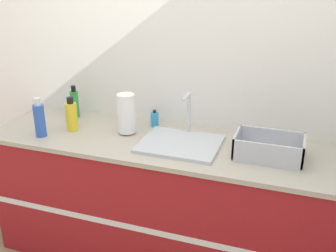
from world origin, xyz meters
TOP-DOWN VIEW (x-y plane):
  - wall_back at (0.00, 0.68)m, footprint 4.65×0.06m
  - counter_cabinet at (0.00, 0.32)m, footprint 2.27×0.67m
  - sink at (0.13, 0.30)m, footprint 0.49×0.41m
  - paper_towel_roll at (-0.26, 0.36)m, footprint 0.12×0.12m
  - dish_rack at (0.66, 0.30)m, footprint 0.39×0.24m
  - bottle_yellow at (-0.64, 0.30)m, footprint 0.08×0.08m
  - bottle_green at (-0.75, 0.52)m, footprint 0.06×0.06m
  - bottle_blue at (-0.77, 0.14)m, footprint 0.07×0.07m
  - soap_dispenser at (-0.13, 0.54)m, footprint 0.05×0.05m

SIDE VIEW (x-z plane):
  - counter_cabinet at x=0.00m, z-range 0.00..0.89m
  - sink at x=0.13m, z-range 0.76..1.05m
  - dish_rack at x=0.66m, z-range 0.87..1.00m
  - soap_dispenser at x=-0.13m, z-range 0.88..1.00m
  - bottle_yellow at x=-0.64m, z-range 0.88..1.11m
  - bottle_green at x=-0.75m, z-range 0.88..1.11m
  - bottle_blue at x=-0.77m, z-range 0.87..1.13m
  - paper_towel_roll at x=-0.26m, z-range 0.89..1.16m
  - wall_back at x=0.00m, z-range 0.00..2.60m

